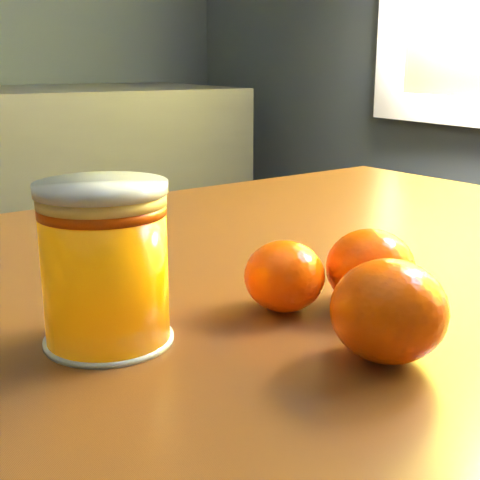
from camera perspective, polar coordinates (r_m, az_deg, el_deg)
table at (r=0.62m, az=1.39°, el=-11.84°), size 1.13×0.85×0.79m
juice_glass at (r=0.44m, az=-11.43°, el=-2.11°), size 0.08×0.08×0.10m
orange_front at (r=0.51m, az=11.05°, el=-2.35°), size 0.07×0.07×0.06m
orange_back at (r=0.49m, az=3.82°, el=-3.10°), size 0.07×0.07×0.05m
orange_extra at (r=0.42m, az=12.59°, el=-5.92°), size 0.09×0.09×0.06m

